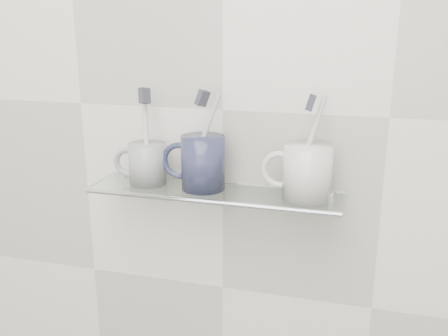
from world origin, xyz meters
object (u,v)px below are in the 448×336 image
(mug_left, at_px, (148,164))
(shelf_glass, at_px, (214,192))
(mug_center, at_px, (203,163))
(mug_right, at_px, (307,172))

(mug_left, bearing_deg, shelf_glass, 8.14)
(shelf_glass, relative_size, mug_center, 4.67)
(shelf_glass, distance_m, mug_left, 0.15)
(shelf_glass, bearing_deg, mug_center, 168.32)
(shelf_glass, distance_m, mug_right, 0.19)
(mug_left, bearing_deg, mug_center, 10.14)
(shelf_glass, relative_size, mug_right, 4.86)
(shelf_glass, bearing_deg, mug_right, 1.59)
(shelf_glass, bearing_deg, mug_left, 178.00)
(mug_left, relative_size, mug_right, 0.82)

